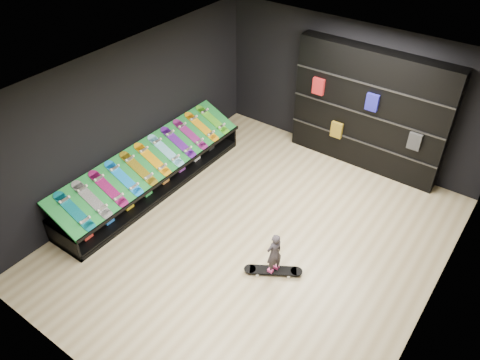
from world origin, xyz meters
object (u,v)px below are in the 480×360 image
Objects in this scene: child at (274,260)px; floor_skateboard at (273,271)px; back_shelving at (369,111)px; display_rack at (153,178)px.

floor_skateboard is at bearing 180.00° from child.
back_shelving is 3.33× the size of floor_skateboard.
display_rack is 1.38× the size of back_shelving.
floor_skateboard is 0.28m from child.
display_rack is at bearing 138.91° from floor_skateboard.
back_shelving reaches higher than child.
child is (0.00, 0.00, 0.28)m from floor_skateboard.
back_shelving is at bearing 60.55° from floor_skateboard.
display_rack is 4.64m from back_shelving.
child is (0.18, -3.83, -0.98)m from back_shelving.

